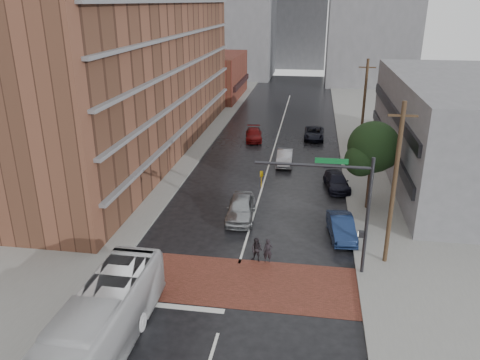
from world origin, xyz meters
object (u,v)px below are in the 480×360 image
(car_travel_a, at_px, (241,208))
(car_parked_far, at_px, (337,181))
(pedestrian_a, at_px, (268,251))
(suv_travel, at_px, (314,133))
(pedestrian_b, at_px, (257,250))
(car_travel_c, at_px, (254,134))
(car_parked_mid, at_px, (337,181))
(car_travel_b, at_px, (285,157))
(car_parked_near, at_px, (342,227))
(transit_bus, at_px, (97,330))

(car_travel_a, relative_size, car_parked_far, 1.37)
(pedestrian_a, distance_m, suv_travel, 28.41)
(pedestrian_b, relative_size, car_travel_c, 0.35)
(car_travel_a, distance_m, car_travel_c, 20.91)
(car_travel_a, bearing_deg, car_parked_mid, 41.57)
(pedestrian_b, bearing_deg, suv_travel, 102.04)
(car_travel_c, relative_size, suv_travel, 0.94)
(pedestrian_b, relative_size, suv_travel, 0.32)
(car_travel_b, bearing_deg, suv_travel, 73.11)
(car_travel_b, bearing_deg, car_parked_far, -50.32)
(car_travel_c, relative_size, car_parked_mid, 1.01)
(car_travel_b, distance_m, car_parked_near, 15.38)
(transit_bus, relative_size, car_parked_near, 2.51)
(pedestrian_a, xyz_separation_m, car_parked_far, (4.60, 13.00, -0.15))
(pedestrian_b, distance_m, car_parked_near, 6.64)
(pedestrian_b, xyz_separation_m, car_travel_b, (0.47, 18.62, -0.07))
(car_parked_near, xyz_separation_m, car_parked_far, (0.00, 8.98, -0.11))
(car_travel_b, bearing_deg, car_travel_c, 116.06)
(pedestrian_b, bearing_deg, car_travel_c, 116.30)
(car_parked_mid, distance_m, car_parked_far, 0.09)
(car_travel_b, relative_size, car_parked_near, 0.98)
(transit_bus, xyz_separation_m, pedestrian_a, (6.60, 9.47, -0.77))
(pedestrian_a, relative_size, car_travel_a, 0.31)
(pedestrian_a, distance_m, pedestrian_b, 0.69)
(car_travel_c, xyz_separation_m, car_parked_near, (8.90, -22.64, 0.07))
(car_travel_a, distance_m, car_travel_b, 13.02)
(car_parked_far, bearing_deg, car_travel_a, -142.17)
(transit_bus, bearing_deg, car_parked_mid, 64.01)
(transit_bus, relative_size, car_travel_a, 2.23)
(pedestrian_a, distance_m, car_travel_b, 18.62)
(car_parked_far, bearing_deg, transit_bus, -123.61)
(transit_bus, xyz_separation_m, car_parked_near, (11.20, 13.49, -0.81))
(car_travel_c, height_order, car_parked_near, car_parked_near)
(transit_bus, distance_m, car_travel_c, 36.22)
(car_parked_mid, bearing_deg, transit_bus, -125.32)
(car_travel_b, relative_size, car_travel_c, 0.96)
(car_travel_b, bearing_deg, transit_bus, -103.70)
(transit_bus, xyz_separation_m, suv_travel, (9.15, 37.76, -0.87))
(pedestrian_a, relative_size, car_parked_far, 0.42)
(pedestrian_b, xyz_separation_m, car_parked_far, (5.29, 13.00, -0.16))
(transit_bus, height_order, car_travel_b, transit_bus)
(car_travel_a, height_order, car_travel_c, car_travel_a)
(pedestrian_a, bearing_deg, transit_bus, -129.28)
(car_travel_c, relative_size, car_parked_far, 1.25)
(car_travel_b, bearing_deg, pedestrian_b, -92.36)
(pedestrian_a, height_order, pedestrian_b, pedestrian_b)
(suv_travel, relative_size, car_parked_near, 1.10)
(car_travel_b, height_order, car_parked_far, car_travel_b)
(car_travel_b, xyz_separation_m, car_parked_far, (4.82, -5.62, -0.09))
(pedestrian_b, bearing_deg, car_travel_a, 126.64)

